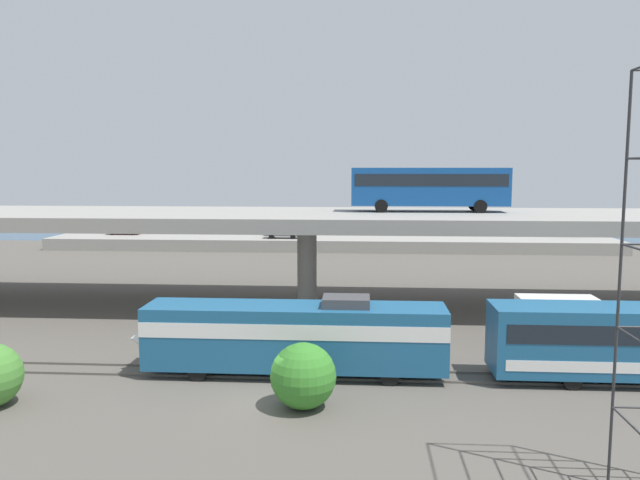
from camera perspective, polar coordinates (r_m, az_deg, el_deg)
ground_plane at (r=29.55m, az=-4.75°, el=-14.70°), size 260.00×260.00×0.00m
rail_strip_near at (r=32.52m, az=-3.87°, el=-12.53°), size 110.00×0.12×0.12m
rail_strip_far at (r=33.96m, az=-3.52°, el=-11.68°), size 110.00×0.12×0.12m
train_locomotive at (r=32.61m, az=-3.67°, el=-8.55°), size 16.56×3.04×4.18m
highway_overpass at (r=47.54m, az=-1.22°, el=1.78°), size 96.00×12.92×7.30m
transit_bus_on_overpass at (r=48.90m, az=9.98°, el=4.99°), size 12.00×2.68×3.40m
service_truck_west at (r=40.25m, az=22.16°, el=-6.90°), size 6.80×2.46×3.04m
pier_parking_lot at (r=82.89m, az=0.94°, el=-0.18°), size 73.93×10.84×1.52m
parked_car_0 at (r=89.21m, az=21.36°, el=0.84°), size 4.07×1.91×1.50m
parked_car_1 at (r=84.16m, az=-3.51°, el=0.97°), size 4.52×1.93×1.50m
parked_car_2 at (r=89.13m, az=-17.56°, el=0.99°), size 4.38×1.90×1.50m
parked_car_3 at (r=80.62m, az=-3.40°, el=0.71°), size 4.49×1.88×1.50m
harbor_water at (r=105.81m, az=1.58°, el=0.92°), size 140.00×36.00×0.01m
shrub_right at (r=28.41m, az=-1.55°, el=-12.37°), size 2.98×2.98×2.98m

